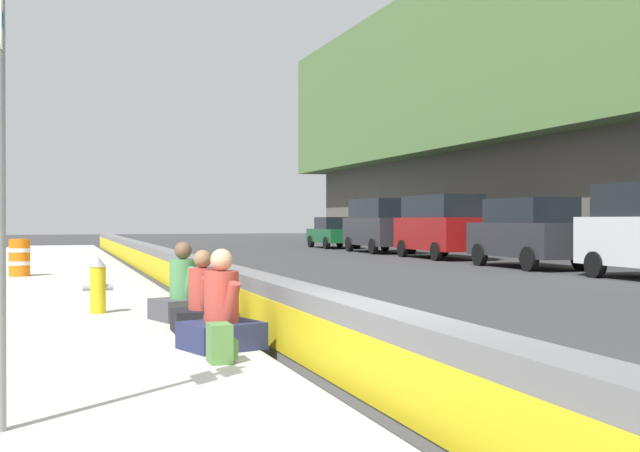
{
  "coord_description": "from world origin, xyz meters",
  "views": [
    {
      "loc": [
        -6.53,
        2.64,
        1.6
      ],
      "look_at": [
        5.72,
        -1.49,
        1.49
      ],
      "focal_mm": 44.72,
      "sensor_mm": 36.0,
      "label": 1
    }
  ],
  "objects_px": {
    "parked_car_midline": "(440,225)",
    "fire_hydrant": "(98,284)",
    "seated_person_foreground": "(222,318)",
    "parked_car_far": "(380,224)",
    "seated_person_rear": "(183,295)",
    "parked_car_fourth": "(528,232)",
    "backpack": "(221,344)",
    "parked_car_farther": "(334,232)",
    "seated_person_middle": "(203,306)",
    "construction_barrel": "(19,257)"
  },
  "relations": [
    {
      "from": "parked_car_midline",
      "to": "fire_hydrant",
      "type": "bearing_deg",
      "value": 138.68
    },
    {
      "from": "seated_person_foreground",
      "to": "parked_car_far",
      "type": "relative_size",
      "value": 0.22
    },
    {
      "from": "seated_person_rear",
      "to": "parked_car_fourth",
      "type": "xyz_separation_m",
      "value": [
        10.88,
        -12.96,
        0.69
      ]
    },
    {
      "from": "backpack",
      "to": "parked_car_farther",
      "type": "distance_m",
      "value": 35.91
    },
    {
      "from": "seated_person_foreground",
      "to": "seated_person_middle",
      "type": "relative_size",
      "value": 1.06
    },
    {
      "from": "backpack",
      "to": "parked_car_far",
      "type": "distance_m",
      "value": 30.11
    },
    {
      "from": "seated_person_foreground",
      "to": "parked_car_far",
      "type": "bearing_deg",
      "value": -26.38
    },
    {
      "from": "parked_car_farther",
      "to": "construction_barrel",
      "type": "bearing_deg",
      "value": 141.7
    },
    {
      "from": "parked_car_far",
      "to": "seated_person_rear",
      "type": "bearing_deg",
      "value": 150.98
    },
    {
      "from": "seated_person_middle",
      "to": "fire_hydrant",
      "type": "bearing_deg",
      "value": 25.1
    },
    {
      "from": "seated_person_foreground",
      "to": "fire_hydrant",
      "type": "bearing_deg",
      "value": 15.92
    },
    {
      "from": "seated_person_rear",
      "to": "parked_car_farther",
      "type": "xyz_separation_m",
      "value": [
        29.79,
        -12.93,
        0.37
      ]
    },
    {
      "from": "seated_person_foreground",
      "to": "backpack",
      "type": "bearing_deg",
      "value": 167.86
    },
    {
      "from": "seated_person_middle",
      "to": "parked_car_far",
      "type": "distance_m",
      "value": 27.95
    },
    {
      "from": "seated_person_rear",
      "to": "parked_car_far",
      "type": "distance_m",
      "value": 26.79
    },
    {
      "from": "seated_person_middle",
      "to": "parked_car_fourth",
      "type": "xyz_separation_m",
      "value": [
        12.21,
        -12.92,
        0.71
      ]
    },
    {
      "from": "backpack",
      "to": "fire_hydrant",
      "type": "bearing_deg",
      "value": 11.14
    },
    {
      "from": "seated_person_rear",
      "to": "parked_car_fourth",
      "type": "relative_size",
      "value": 0.23
    },
    {
      "from": "seated_person_foreground",
      "to": "construction_barrel",
      "type": "bearing_deg",
      "value": 11.38
    },
    {
      "from": "construction_barrel",
      "to": "seated_person_middle",
      "type": "bearing_deg",
      "value": -167.0
    },
    {
      "from": "construction_barrel",
      "to": "parked_car_fourth",
      "type": "height_order",
      "value": "parked_car_fourth"
    },
    {
      "from": "construction_barrel",
      "to": "parked_car_midline",
      "type": "relative_size",
      "value": 0.18
    },
    {
      "from": "fire_hydrant",
      "to": "construction_barrel",
      "type": "xyz_separation_m",
      "value": [
        8.94,
        1.47,
        0.03
      ]
    },
    {
      "from": "fire_hydrant",
      "to": "construction_barrel",
      "type": "height_order",
      "value": "construction_barrel"
    },
    {
      "from": "backpack",
      "to": "parked_car_fourth",
      "type": "distance_m",
      "value": 19.6
    },
    {
      "from": "backpack",
      "to": "construction_barrel",
      "type": "bearing_deg",
      "value": 9.95
    },
    {
      "from": "seated_person_middle",
      "to": "backpack",
      "type": "height_order",
      "value": "seated_person_middle"
    },
    {
      "from": "seated_person_middle",
      "to": "parked_car_farther",
      "type": "distance_m",
      "value": 33.69
    },
    {
      "from": "fire_hydrant",
      "to": "parked_car_midline",
      "type": "relative_size",
      "value": 0.17
    },
    {
      "from": "seated_person_middle",
      "to": "parked_car_far",
      "type": "height_order",
      "value": "parked_car_far"
    },
    {
      "from": "seated_person_foreground",
      "to": "parked_car_farther",
      "type": "relative_size",
      "value": 0.25
    },
    {
      "from": "seated_person_rear",
      "to": "construction_barrel",
      "type": "bearing_deg",
      "value": 14.4
    },
    {
      "from": "seated_person_foreground",
      "to": "parked_car_fourth",
      "type": "height_order",
      "value": "parked_car_fourth"
    },
    {
      "from": "parked_car_fourth",
      "to": "parked_car_midline",
      "type": "xyz_separation_m",
      "value": [
        6.51,
        -0.15,
        0.17
      ]
    },
    {
      "from": "seated_person_rear",
      "to": "parked_car_fourth",
      "type": "bearing_deg",
      "value": -50.01
    },
    {
      "from": "seated_person_rear",
      "to": "parked_car_midline",
      "type": "xyz_separation_m",
      "value": [
        17.39,
        -13.11,
        0.86
      ]
    },
    {
      "from": "seated_person_middle",
      "to": "backpack",
      "type": "bearing_deg",
      "value": 174.26
    },
    {
      "from": "fire_hydrant",
      "to": "parked_car_fourth",
      "type": "xyz_separation_m",
      "value": [
        9.7,
        -14.1,
        0.6
      ]
    },
    {
      "from": "construction_barrel",
      "to": "fire_hydrant",
      "type": "bearing_deg",
      "value": -170.69
    },
    {
      "from": "parked_car_midline",
      "to": "parked_car_farther",
      "type": "distance_m",
      "value": 12.41
    },
    {
      "from": "seated_person_rear",
      "to": "seated_person_middle",
      "type": "bearing_deg",
      "value": -178.04
    },
    {
      "from": "seated_person_rear",
      "to": "parked_car_farther",
      "type": "relative_size",
      "value": 0.25
    },
    {
      "from": "construction_barrel",
      "to": "parked_car_far",
      "type": "height_order",
      "value": "parked_car_far"
    },
    {
      "from": "seated_person_middle",
      "to": "backpack",
      "type": "distance_m",
      "value": 2.31
    },
    {
      "from": "fire_hydrant",
      "to": "parked_car_far",
      "type": "height_order",
      "value": "parked_car_far"
    },
    {
      "from": "fire_hydrant",
      "to": "parked_car_midline",
      "type": "distance_m",
      "value": 21.59
    },
    {
      "from": "construction_barrel",
      "to": "parked_car_farther",
      "type": "relative_size",
      "value": 0.21
    },
    {
      "from": "parked_car_fourth",
      "to": "construction_barrel",
      "type": "bearing_deg",
      "value": 92.77
    },
    {
      "from": "seated_person_rear",
      "to": "parked_car_midline",
      "type": "height_order",
      "value": "parked_car_midline"
    },
    {
      "from": "seated_person_middle",
      "to": "seated_person_foreground",
      "type": "bearing_deg",
      "value": 178.09
    }
  ]
}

